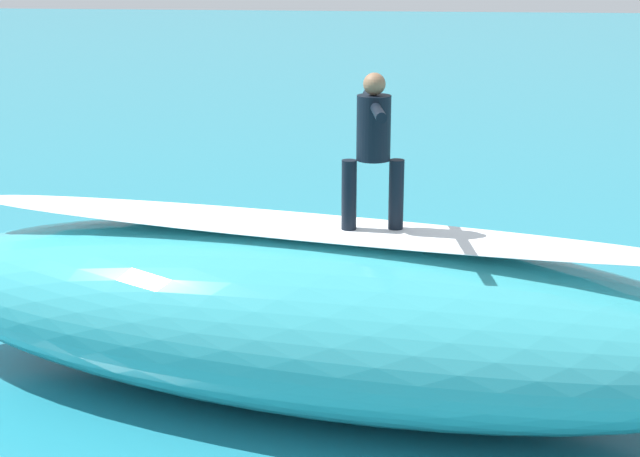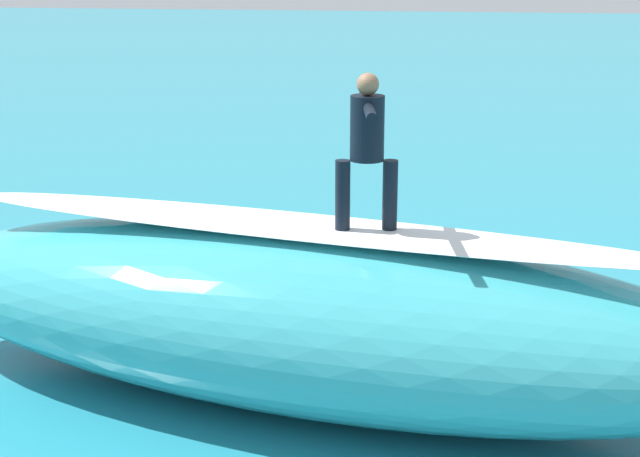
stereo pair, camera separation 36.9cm
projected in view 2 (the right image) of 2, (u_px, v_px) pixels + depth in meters
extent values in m
plane|color=teal|center=(299.00, 317.00, 12.78)|extent=(120.00, 120.00, 0.00)
ellipsoid|color=teal|center=(305.00, 316.00, 10.26)|extent=(9.67, 4.60, 1.85)
ellipsoid|color=white|center=(305.00, 227.00, 9.99)|extent=(7.94, 2.56, 0.08)
ellipsoid|color=#EAE5C6|center=(366.00, 233.00, 9.78)|extent=(1.92, 0.76, 0.08)
cylinder|color=black|center=(343.00, 195.00, 9.67)|extent=(0.15, 0.15, 0.70)
cylinder|color=black|center=(390.00, 195.00, 9.67)|extent=(0.15, 0.15, 0.70)
cylinder|color=black|center=(367.00, 128.00, 9.48)|extent=(0.38, 0.38, 0.63)
sphere|color=#936B4C|center=(368.00, 84.00, 9.36)|extent=(0.22, 0.22, 0.22)
cylinder|color=black|center=(370.00, 113.00, 8.99)|extent=(0.18, 0.57, 0.10)
cylinder|color=black|center=(365.00, 98.00, 9.85)|extent=(0.18, 0.57, 0.10)
ellipsoid|color=#E0563D|center=(288.00, 281.00, 14.00)|extent=(1.43, 2.11, 0.08)
cylinder|color=black|center=(288.00, 270.00, 13.95)|extent=(0.60, 0.82, 0.27)
sphere|color=#936B4C|center=(278.00, 256.00, 14.37)|extent=(0.19, 0.19, 0.19)
cylinder|color=black|center=(309.00, 290.00, 13.35)|extent=(0.40, 0.63, 0.12)
cylinder|color=black|center=(298.00, 291.00, 13.30)|extent=(0.40, 0.63, 0.12)
ellipsoid|color=white|center=(462.00, 329.00, 12.17)|extent=(1.13, 1.24, 0.15)
ellipsoid|color=white|center=(375.00, 264.00, 14.61)|extent=(0.67, 0.53, 0.18)
ellipsoid|color=white|center=(537.00, 271.00, 14.36)|extent=(1.09, 1.07, 0.13)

